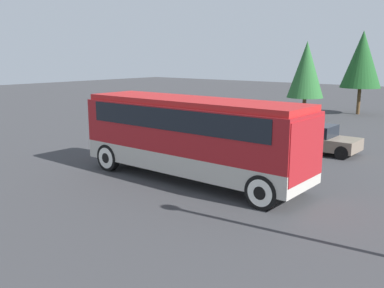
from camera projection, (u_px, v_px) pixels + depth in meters
name	position (u px, v px, depth m)	size (l,w,h in m)	color
ground_plane	(192.00, 180.00, 16.68)	(120.00, 120.00, 0.00)	#38383A
tour_bus	(194.00, 132.00, 16.24)	(9.36, 2.63, 3.17)	#B7B2A8
parked_car_near	(226.00, 130.00, 23.58)	(4.57, 1.92, 1.44)	maroon
parked_car_mid	(313.00, 138.00, 21.49)	(4.36, 1.84, 1.39)	#7A6B5B
tree_left	(362.00, 60.00, 34.67)	(3.22, 3.22, 6.77)	brown
tree_center	(306.00, 70.00, 32.08)	(2.72, 2.72, 5.84)	brown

